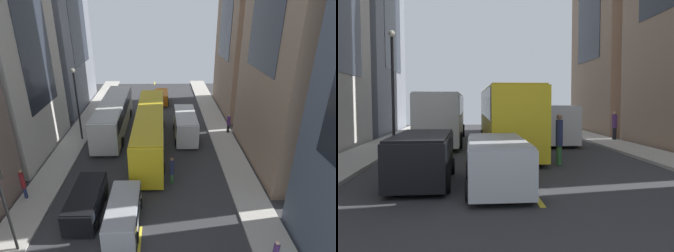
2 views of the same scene
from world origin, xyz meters
TOP-DOWN VIEW (x-y plane):
  - ground_plane at (0.00, 0.00)m, footprint 41.28×41.28m
  - sidewalk_west at (-7.43, 0.00)m, footprint 2.42×44.00m
  - sidewalk_east at (7.43, 0.00)m, footprint 2.42×44.00m
  - lane_stripe_1 at (0.00, -14.00)m, footprint 0.16×2.00m
  - lane_stripe_2 at (0.00, -7.00)m, footprint 0.16×2.00m
  - lane_stripe_3 at (0.00, 0.00)m, footprint 0.16×2.00m
  - lane_stripe_4 at (0.00, 7.00)m, footprint 0.16×2.00m
  - lane_stripe_5 at (0.00, 14.00)m, footprint 0.16×2.00m
  - lane_stripe_6 at (0.00, 21.00)m, footprint 0.16×2.00m
  - city_bus_white at (-3.80, 1.26)m, footprint 2.80×12.14m
  - streetcar_yellow at (0.18, -2.53)m, footprint 2.70×14.30m
  - delivery_van_white at (3.64, -0.55)m, footprint 2.25×5.95m
  - car_orange_0 at (1.22, 10.39)m, footprint 1.88×4.12m
  - car_silver_1 at (-1.06, -12.71)m, footprint 2.01×4.74m
  - car_black_2 at (-3.54, -11.70)m, footprint 2.03×4.60m
  - pedestrian_waiting_curb at (8.22, 0.25)m, footprint 0.38×0.38m
  - pedestrian_crossing_near at (2.01, -8.61)m, footprint 0.32×0.32m
  - streetlamp_near at (-6.72, -1.04)m, footprint 0.44×0.44m

SIDE VIEW (x-z plane):
  - ground_plane at x=0.00m, z-range 0.00..0.00m
  - lane_stripe_1 at x=0.00m, z-range 0.00..0.01m
  - lane_stripe_2 at x=0.00m, z-range 0.00..0.01m
  - lane_stripe_3 at x=0.00m, z-range 0.00..0.01m
  - lane_stripe_4 at x=0.00m, z-range 0.00..0.01m
  - lane_stripe_5 at x=0.00m, z-range 0.00..0.01m
  - lane_stripe_6 at x=0.00m, z-range 0.00..0.01m
  - sidewalk_west at x=-7.43m, z-range 0.00..0.15m
  - sidewalk_east at x=7.43m, z-range 0.00..0.15m
  - car_orange_0 at x=1.22m, z-range 0.14..1.71m
  - car_silver_1 at x=-1.06m, z-range 0.15..1.74m
  - car_black_2 at x=-3.54m, z-range 0.15..1.85m
  - pedestrian_waiting_curb at x=8.22m, z-range 0.20..2.19m
  - pedestrian_crossing_near at x=2.01m, z-range 0.09..2.35m
  - delivery_van_white at x=3.64m, z-range 0.23..2.80m
  - city_bus_white at x=-3.80m, z-range 0.33..3.69m
  - streetcar_yellow at x=0.18m, z-range 0.33..3.92m
  - streetlamp_near at x=-6.72m, z-range 0.94..8.03m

